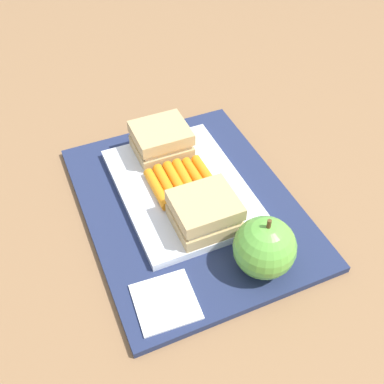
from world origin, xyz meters
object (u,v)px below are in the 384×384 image
food_tray (182,187)px  sandwich_half_right (205,212)px  sandwich_half_left (161,140)px  apple (265,248)px  carrot_sticks_bundle (182,181)px  paper_napkin (165,302)px

food_tray → sandwich_half_right: (0.08, 0.00, 0.03)m
food_tray → sandwich_half_left: (-0.08, 0.00, 0.03)m
sandwich_half_right → apple: apple is taller
carrot_sticks_bundle → sandwich_half_right: bearing=-0.0°
carrot_sticks_bundle → apple: 0.17m
paper_napkin → food_tray: bearing=151.7°
food_tray → sandwich_half_right: bearing=0.0°
carrot_sticks_bundle → paper_napkin: carrot_sticks_bundle is taller
sandwich_half_left → sandwich_half_right: same height
sandwich_half_right → carrot_sticks_bundle: sandwich_half_right is taller
apple → sandwich_half_left: bearing=-170.5°
food_tray → carrot_sticks_bundle: 0.01m
apple → paper_napkin: size_ratio=1.23×
sandwich_half_right → paper_napkin: size_ratio=1.14×
sandwich_half_left → paper_napkin: bearing=-19.9°
sandwich_half_left → carrot_sticks_bundle: sandwich_half_left is taller
paper_napkin → sandwich_half_left: bearing=160.1°
sandwich_half_right → apple: (0.08, 0.04, 0.00)m
sandwich_half_right → sandwich_half_left: bearing=180.0°
sandwich_half_right → carrot_sticks_bundle: bearing=180.0°
sandwich_half_left → apple: bearing=9.5°
apple → food_tray: bearing=-166.0°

